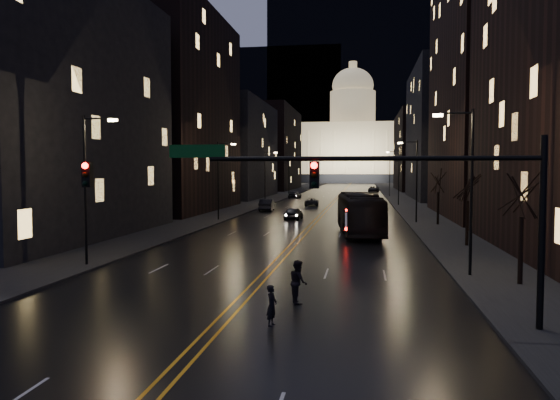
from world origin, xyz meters
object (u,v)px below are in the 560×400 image
at_px(pedestrian_a, 272,306).
at_px(pedestrian_b, 298,282).
at_px(oncoming_car_b, 267,205).
at_px(oncoming_car_a, 293,213).
at_px(receding_car_a, 366,210).
at_px(bus, 360,214).
at_px(traffic_signal, 380,189).

height_order(pedestrian_a, pedestrian_b, pedestrian_b).
distance_m(oncoming_car_b, pedestrian_a, 57.03).
distance_m(oncoming_car_a, receding_car_a, 10.61).
distance_m(bus, pedestrian_a, 30.02).
relative_size(pedestrian_a, pedestrian_b, 0.81).
relative_size(traffic_signal, oncoming_car_b, 3.37).
bearing_deg(receding_car_a, pedestrian_a, -100.30).
distance_m(oncoming_car_b, pedestrian_b, 53.60).
bearing_deg(traffic_signal, bus, 91.77).
height_order(traffic_signal, oncoming_car_a, traffic_signal).
xyz_separation_m(bus, pedestrian_a, (-3.02, -29.84, -1.10)).
bearing_deg(oncoming_car_a, receding_car_a, -138.66).
xyz_separation_m(oncoming_car_a, oncoming_car_b, (-5.42, 12.80, 0.10)).
bearing_deg(receding_car_a, traffic_signal, -95.79).
height_order(bus, oncoming_car_b, bus).
relative_size(receding_car_a, pedestrian_a, 3.18).
bearing_deg(oncoming_car_a, traffic_signal, 104.88).
distance_m(oncoming_car_b, receding_car_a, 15.16).
xyz_separation_m(traffic_signal, bus, (-0.90, 29.32, -3.24)).
xyz_separation_m(oncoming_car_b, receding_car_a, (13.80, -6.29, -0.04)).
relative_size(oncoming_car_b, pedestrian_a, 3.33).
bearing_deg(bus, traffic_signal, -94.26).
bearing_deg(pedestrian_b, pedestrian_a, 152.80).
xyz_separation_m(bus, oncoming_car_a, (-7.72, 13.48, -1.12)).
distance_m(receding_car_a, pedestrian_a, 49.97).
bearing_deg(bus, pedestrian_b, -101.39).
bearing_deg(oncoming_car_a, bus, 123.28).
bearing_deg(oncoming_car_b, pedestrian_b, 98.23).
relative_size(bus, pedestrian_b, 7.08).
bearing_deg(pedestrian_b, receding_car_a, -22.17).
relative_size(oncoming_car_a, oncoming_car_b, 0.85).
distance_m(traffic_signal, receding_car_a, 49.49).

